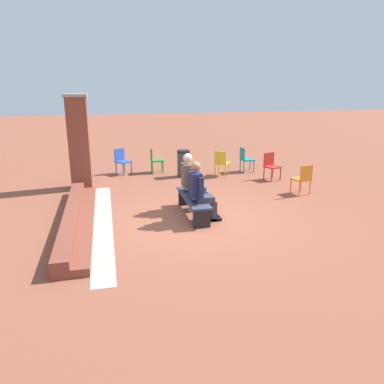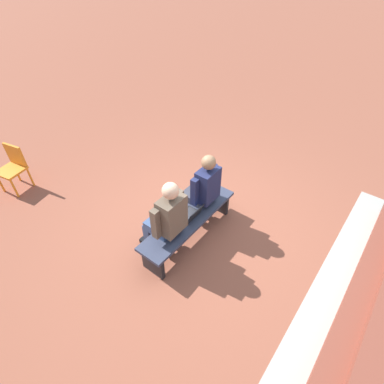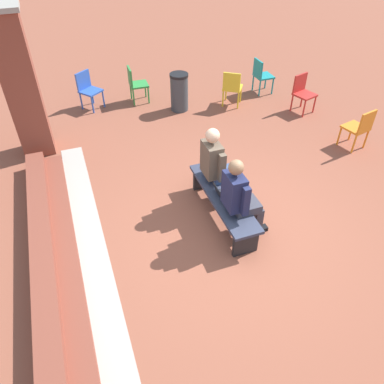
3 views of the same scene
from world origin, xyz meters
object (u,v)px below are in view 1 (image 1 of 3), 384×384
laptop (193,195)px  plastic_chair_by_pillar (303,178)px  person_student (200,190)px  bench (193,201)px  plastic_chair_near_bench_left (271,164)px  plastic_chair_far_right (122,160)px  plastic_chair_far_left (155,159)px  plastic_chair_mid_courtyard (221,162)px  person_adult (192,180)px  plastic_chair_near_bench_right (245,158)px  litter_bin (183,163)px

laptop → plastic_chair_by_pillar: bearing=-73.5°
person_student → plastic_chair_by_pillar: size_ratio=1.60×
bench → plastic_chair_by_pillar: plastic_chair_by_pillar is taller
bench → plastic_chair_near_bench_left: size_ratio=2.14×
bench → person_student: person_student is taller
bench → person_student: 0.54m
plastic_chair_far_right → person_student: bearing=-163.6°
plastic_chair_by_pillar → plastic_chair_far_left: same height
plastic_chair_mid_courtyard → plastic_chair_far_left: size_ratio=1.00×
person_adult → laptop: size_ratio=4.30×
plastic_chair_mid_courtyard → plastic_chair_by_pillar: bearing=-149.0°
laptop → plastic_chair_near_bench_right: plastic_chair_near_bench_right is taller
plastic_chair_near_bench_left → person_student: bearing=135.2°
plastic_chair_by_pillar → litter_bin: (2.78, 2.74, -0.05)m
person_adult → laptop: person_adult is taller
laptop → plastic_chair_far_left: plastic_chair_far_left is taller
plastic_chair_near_bench_right → plastic_chair_near_bench_left: size_ratio=1.00×
plastic_chair_by_pillar → plastic_chair_near_bench_right: same height
bench → plastic_chair_near_bench_right: size_ratio=2.14×
bench → plastic_chair_by_pillar: (0.95, -3.29, 0.13)m
person_student → plastic_chair_near_bench_left: 4.38m
bench → laptop: size_ratio=5.62×
laptop → plastic_chair_by_pillar: (0.97, -3.30, -0.02)m
laptop → plastic_chair_far_right: 4.78m
plastic_chair_mid_courtyard → plastic_chair_near_bench_right: size_ratio=1.00×
person_adult → plastic_chair_by_pillar: person_adult is taller
plastic_chair_near_bench_right → plastic_chair_near_bench_left: bearing=-160.9°
person_student → bench: bearing=9.7°
litter_bin → laptop: bearing=171.6°
plastic_chair_near_bench_right → plastic_chair_far_left: size_ratio=1.00×
bench → plastic_chair_by_pillar: bearing=-74.0°
plastic_chair_far_right → litter_bin: size_ratio=0.98×
plastic_chair_by_pillar → person_adult: bearing=99.5°
person_student → laptop: 0.43m
bench → plastic_chair_far_left: 4.49m
plastic_chair_by_pillar → plastic_chair_mid_courtyard: bearing=31.0°
plastic_chair_far_left → plastic_chair_by_pillar: bearing=-134.6°
laptop → plastic_chair_far_left: size_ratio=0.38×
plastic_chair_near_bench_right → person_adult: bearing=142.6°
plastic_chair_far_right → plastic_chair_near_bench_right: 4.18m
person_adult → plastic_chair_far_left: bearing=5.1°
plastic_chair_mid_courtyard → person_adult: bearing=151.3°
person_student → plastic_chair_near_bench_left: (3.11, -3.08, -0.24)m
plastic_chair_by_pillar → plastic_chair_near_bench_left: 1.77m
laptop → plastic_chair_by_pillar: plastic_chair_by_pillar is taller
plastic_chair_by_pillar → plastic_chair_mid_courtyard: same height
plastic_chair_far_right → plastic_chair_near_bench_right: size_ratio=1.00×
person_student → plastic_chair_far_right: 5.16m
person_student → plastic_chair_mid_courtyard: bearing=-23.5°
plastic_chair_far_right → plastic_chair_mid_courtyard: (-1.06, -3.15, 0.00)m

